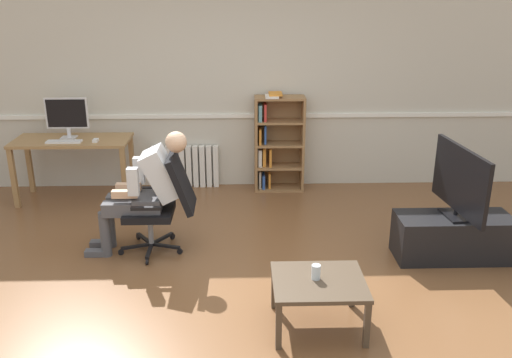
# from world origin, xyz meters

# --- Properties ---
(ground_plane) EXTENTS (18.00, 18.00, 0.00)m
(ground_plane) POSITION_xyz_m (0.00, 0.00, 0.00)
(ground_plane) COLOR brown
(back_wall) EXTENTS (12.00, 0.13, 2.70)m
(back_wall) POSITION_xyz_m (0.00, 2.65, 1.35)
(back_wall) COLOR beige
(back_wall) RESTS_ON ground_plane
(computer_desk) EXTENTS (1.35, 0.59, 0.76)m
(computer_desk) POSITION_xyz_m (-2.00, 2.15, 0.65)
(computer_desk) COLOR #9E7547
(computer_desk) RESTS_ON ground_plane
(imac_monitor) EXTENTS (0.50, 0.14, 0.48)m
(imac_monitor) POSITION_xyz_m (-2.04, 2.23, 1.03)
(imac_monitor) COLOR silver
(imac_monitor) RESTS_ON computer_desk
(keyboard) EXTENTS (0.40, 0.12, 0.02)m
(keyboard) POSITION_xyz_m (-2.04, 2.01, 0.77)
(keyboard) COLOR white
(keyboard) RESTS_ON computer_desk
(computer_mouse) EXTENTS (0.06, 0.10, 0.03)m
(computer_mouse) POSITION_xyz_m (-1.68, 2.03, 0.77)
(computer_mouse) COLOR white
(computer_mouse) RESTS_ON computer_desk
(bookshelf) EXTENTS (0.61, 0.30, 1.24)m
(bookshelf) POSITION_xyz_m (0.44, 2.44, 0.60)
(bookshelf) COLOR olive
(bookshelf) RESTS_ON ground_plane
(radiator) EXTENTS (0.84, 0.08, 0.54)m
(radiator) POSITION_xyz_m (-0.71, 2.54, 0.27)
(radiator) COLOR white
(radiator) RESTS_ON ground_plane
(office_chair) EXTENTS (0.76, 0.61, 0.98)m
(office_chair) POSITION_xyz_m (-0.74, 0.74, 0.53)
(office_chair) COLOR black
(office_chair) RESTS_ON ground_plane
(person_seated) EXTENTS (1.02, 0.40, 1.21)m
(person_seated) POSITION_xyz_m (-0.91, 0.74, 0.65)
(person_seated) COLOR #4C4C51
(person_seated) RESTS_ON ground_plane
(tv_stand) EXTENTS (1.08, 0.43, 0.43)m
(tv_stand) POSITION_xyz_m (2.01, 0.51, 0.21)
(tv_stand) COLOR black
(tv_stand) RESTS_ON ground_plane
(tv_screen) EXTENTS (0.23, 0.97, 0.67)m
(tv_screen) POSITION_xyz_m (2.01, 0.51, 0.78)
(tv_screen) COLOR black
(tv_screen) RESTS_ON tv_stand
(coffee_table) EXTENTS (0.69, 0.60, 0.40)m
(coffee_table) POSITION_xyz_m (0.58, -0.57, 0.35)
(coffee_table) COLOR #4C3D2D
(coffee_table) RESTS_ON ground_plane
(drinking_glass) EXTENTS (0.07, 0.07, 0.11)m
(drinking_glass) POSITION_xyz_m (0.55, -0.55, 0.46)
(drinking_glass) COLOR silver
(drinking_glass) RESTS_ON coffee_table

